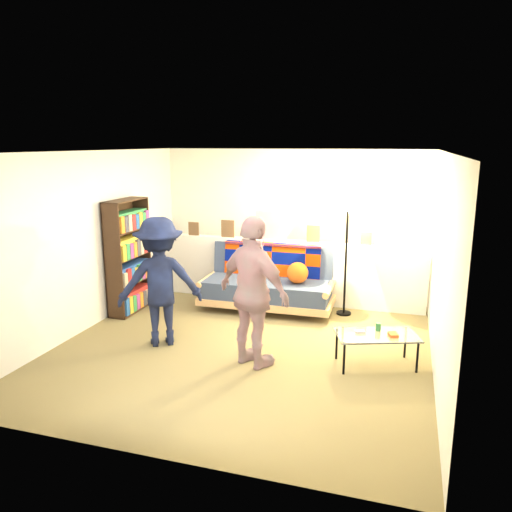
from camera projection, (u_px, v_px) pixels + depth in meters
The scene contains 10 objects.
ground at pixel (247, 342), 6.40m from camera, with size 5.00×5.00×0.00m, color brown.
room_shell at pixel (258, 208), 6.47m from camera, with size 4.60×5.05×2.45m.
half_wall_ledge at pixel (282, 271), 7.97m from camera, with size 4.45×0.15×1.00m, color silver.
ledge_decor at pixel (268, 229), 7.86m from camera, with size 2.97×0.02×0.45m.
futon_sofa at pixel (270, 283), 7.65m from camera, with size 2.02×1.01×0.86m.
bookshelf at pixel (129, 260), 7.45m from camera, with size 0.28×0.85×1.69m.
coffee_table at pixel (377, 336), 5.66m from camera, with size 1.03×0.78×0.47m.
floor_lamp at pixel (347, 239), 7.22m from camera, with size 0.37×0.32×1.61m.
person_left at pixel (160, 282), 6.21m from camera, with size 1.05×0.60×1.62m, color black.
person_right at pixel (254, 293), 5.57m from camera, with size 1.01×0.42×1.73m, color #D18794.
Camera 1 is at (1.87, -5.69, 2.51)m, focal length 35.00 mm.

